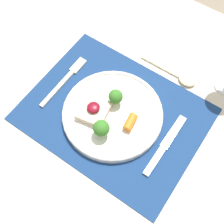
{
  "coord_description": "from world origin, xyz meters",
  "views": [
    {
      "loc": [
        0.21,
        -0.32,
        1.47
      ],
      "look_at": [
        -0.0,
        -0.01,
        0.75
      ],
      "focal_mm": 50.0,
      "sensor_mm": 36.0,
      "label": 1
    }
  ],
  "objects_px": {
    "dinner_plate": "(111,113)",
    "knife": "(163,149)",
    "spoon": "(181,77)",
    "fork": "(67,78)"
  },
  "relations": [
    {
      "from": "dinner_plate",
      "to": "knife",
      "type": "distance_m",
      "value": 0.16
    },
    {
      "from": "dinner_plate",
      "to": "knife",
      "type": "relative_size",
      "value": 1.4
    },
    {
      "from": "knife",
      "to": "spoon",
      "type": "bearing_deg",
      "value": 104.41
    },
    {
      "from": "dinner_plate",
      "to": "spoon",
      "type": "height_order",
      "value": "dinner_plate"
    },
    {
      "from": "dinner_plate",
      "to": "knife",
      "type": "xyz_separation_m",
      "value": [
        0.16,
        -0.0,
        -0.01
      ]
    },
    {
      "from": "dinner_plate",
      "to": "spoon",
      "type": "distance_m",
      "value": 0.24
    },
    {
      "from": "dinner_plate",
      "to": "knife",
      "type": "bearing_deg",
      "value": -1.12
    },
    {
      "from": "dinner_plate",
      "to": "spoon",
      "type": "xyz_separation_m",
      "value": [
        0.1,
        0.22,
        -0.01
      ]
    },
    {
      "from": "fork",
      "to": "spoon",
      "type": "relative_size",
      "value": 1.08
    },
    {
      "from": "dinner_plate",
      "to": "fork",
      "type": "xyz_separation_m",
      "value": [
        -0.17,
        0.03,
        -0.01
      ]
    }
  ]
}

